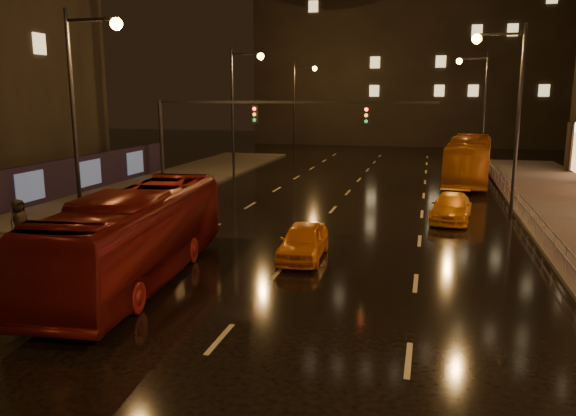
% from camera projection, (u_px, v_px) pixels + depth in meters
% --- Properties ---
extents(ground, '(140.00, 140.00, 0.00)m').
position_uv_depth(ground, '(327.00, 217.00, 30.36)').
color(ground, black).
rests_on(ground, ground).
extents(sidewalk_left, '(7.00, 70.00, 0.15)m').
position_uv_depth(sidewalk_left, '(51.00, 222.00, 28.85)').
color(sidewalk_left, '#38332D').
rests_on(sidewalk_left, ground).
extents(building_distant, '(44.00, 16.00, 36.00)m').
position_uv_depth(building_distant, '(428.00, 8.00, 75.24)').
color(building_distant, black).
rests_on(building_distant, ground).
extents(traffic_signal, '(15.31, 0.32, 6.20)m').
position_uv_depth(traffic_signal, '(237.00, 127.00, 30.64)').
color(traffic_signal, black).
rests_on(traffic_signal, ground).
extents(railing_right, '(0.05, 56.00, 1.00)m').
position_uv_depth(railing_right, '(537.00, 218.00, 25.82)').
color(railing_right, '#99999E').
rests_on(railing_right, sidewalk_right).
extents(bus_red, '(3.87, 11.84, 3.24)m').
position_uv_depth(bus_red, '(137.00, 235.00, 19.76)').
color(bus_red, '#65100E').
rests_on(bus_red, ground).
extents(bus_curb, '(4.10, 12.61, 3.45)m').
position_uv_depth(bus_curb, '(469.00, 160.00, 41.95)').
color(bus_curb, '#9F510F').
rests_on(bus_curb, ground).
extents(taxi_near, '(1.86, 4.25, 1.43)m').
position_uv_depth(taxi_near, '(303.00, 241.00, 22.50)').
color(taxi_near, orange).
rests_on(taxi_near, ground).
extents(taxi_far, '(2.42, 4.91, 1.37)m').
position_uv_depth(taxi_far, '(451.00, 207.00, 29.43)').
color(taxi_far, orange).
rests_on(taxi_far, ground).
extents(pedestrian_c, '(0.83, 1.07, 1.96)m').
position_uv_depth(pedestrian_c, '(19.00, 222.00, 24.13)').
color(pedestrian_c, black).
rests_on(pedestrian_c, sidewalk_left).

